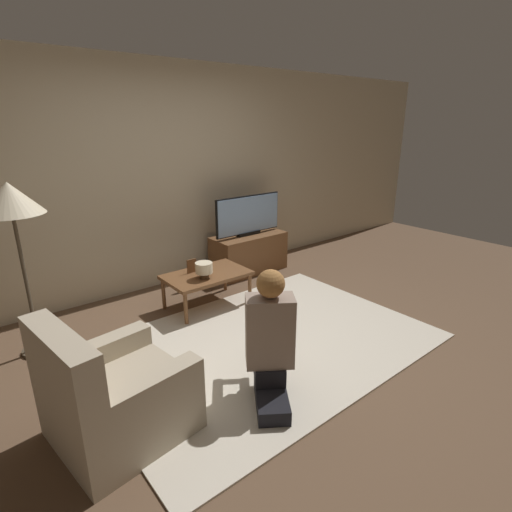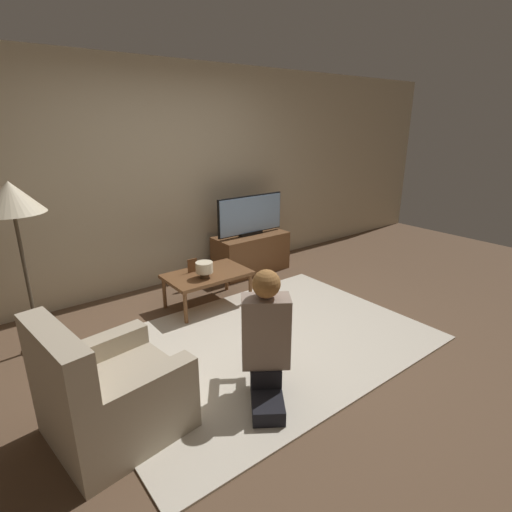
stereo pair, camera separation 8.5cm
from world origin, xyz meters
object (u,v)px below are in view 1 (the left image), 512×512
person_kneeling (270,335)px  armchair (115,399)px  tv (248,215)px  floor_lamp (11,206)px  table_lamp (204,269)px  coffee_table (207,277)px

person_kneeling → armchair: bearing=17.6°
tv → floor_lamp: size_ratio=0.67×
armchair → table_lamp: 1.83m
floor_lamp → table_lamp: 1.79m
person_kneeling → table_lamp: size_ratio=5.45×
person_kneeling → floor_lamp: bearing=-20.7°
coffee_table → person_kneeling: (-0.47, -1.57, 0.16)m
floor_lamp → table_lamp: floor_lamp is taller
coffee_table → floor_lamp: 1.92m
person_kneeling → tv: bearing=-90.0°
tv → person_kneeling: (-1.48, -2.13, -0.27)m
tv → coffee_table: (-1.01, -0.56, -0.43)m
tv → person_kneeling: size_ratio=1.02×
tv → person_kneeling: 2.61m
floor_lamp → person_kneeling: bearing=-55.5°
coffee_table → floor_lamp: size_ratio=0.59×
coffee_table → armchair: (-1.49, -1.25, -0.07)m
tv → armchair: 3.13m
floor_lamp → armchair: size_ratio=1.72×
person_kneeling → table_lamp: bearing=-69.5°
table_lamp → armchair: bearing=-140.3°
floor_lamp → table_lamp: (1.57, -0.26, -0.82)m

